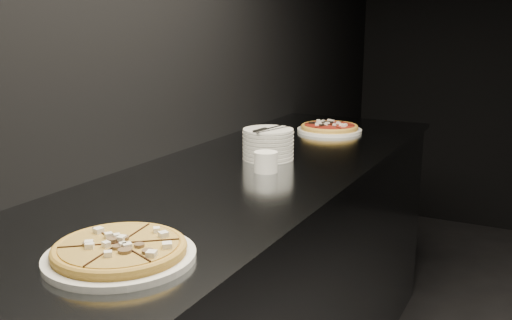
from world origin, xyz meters
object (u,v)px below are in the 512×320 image
at_px(plate_stack, 268,144).
at_px(pizza_tomato, 329,128).
at_px(counter, 248,293).
at_px(ramekin, 266,161).
at_px(cutlery, 268,129).
at_px(pizza_mushroom, 120,251).

bearing_deg(plate_stack, pizza_tomato, 88.58).
bearing_deg(pizza_tomato, counter, -90.50).
bearing_deg(counter, ramekin, -0.98).
relative_size(plate_stack, cutlery, 0.96).
height_order(pizza_mushroom, plate_stack, plate_stack).
bearing_deg(ramekin, cutlery, 113.80).
distance_m(plate_stack, ramekin, 0.20).
distance_m(pizza_tomato, ramekin, 0.78).
height_order(cutlery, ramekin, cutlery).
relative_size(counter, plate_stack, 13.27).
height_order(counter, pizza_mushroom, pizza_mushroom).
distance_m(counter, cutlery, 0.59).
xyz_separation_m(counter, pizza_mushroom, (0.13, -0.79, 0.48)).
xyz_separation_m(cutlery, ramekin, (0.07, -0.16, -0.08)).
xyz_separation_m(pizza_tomato, cutlery, (-0.01, -0.62, 0.09)).
bearing_deg(pizza_mushroom, cutlery, 97.52).
distance_m(cutlery, ramekin, 0.19).
xyz_separation_m(pizza_tomato, ramekin, (0.06, -0.78, 0.02)).
distance_m(counter, pizza_tomato, 0.91).
relative_size(pizza_tomato, plate_stack, 1.75).
relative_size(pizza_tomato, cutlery, 1.69).
distance_m(pizza_tomato, plate_stack, 0.60).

